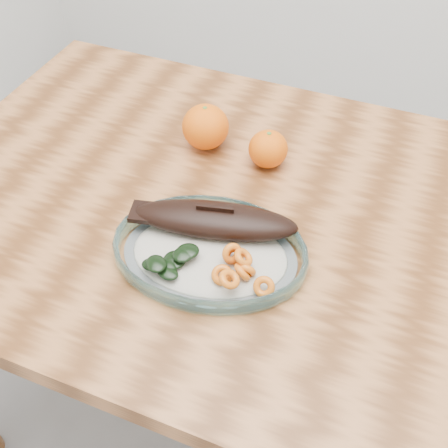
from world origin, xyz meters
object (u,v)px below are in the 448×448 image
(plated_meal, at_px, (210,248))
(orange_right, at_px, (268,149))
(dining_table, at_px, (243,246))
(orange_left, at_px, (205,127))

(plated_meal, bearing_deg, orange_right, 78.18)
(dining_table, distance_m, plated_meal, 0.17)
(dining_table, height_order, orange_right, orange_right)
(dining_table, distance_m, orange_right, 0.19)
(orange_right, bearing_deg, dining_table, -89.04)
(plated_meal, height_order, orange_left, orange_left)
(dining_table, xyz_separation_m, orange_left, (-0.13, 0.14, 0.14))
(orange_left, bearing_deg, orange_right, -3.91)
(plated_meal, xyz_separation_m, orange_left, (-0.12, 0.26, 0.03))
(dining_table, relative_size, plated_meal, 1.89)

